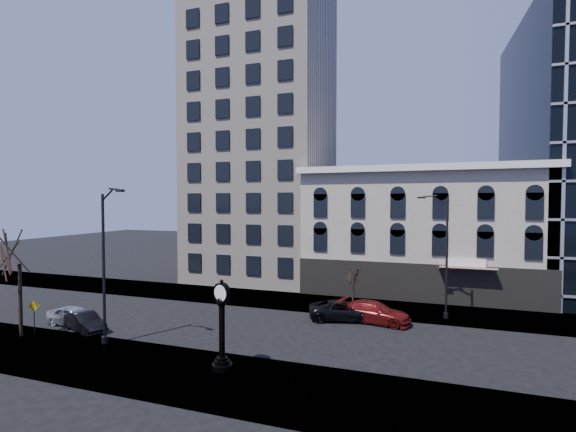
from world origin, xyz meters
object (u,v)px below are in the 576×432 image
(warning_sign, at_px, (34,311))
(street_lamp_near, at_px, (110,225))
(car_near_b, at_px, (85,322))
(car_near_a, at_px, (74,316))
(street_clock, at_px, (222,329))

(warning_sign, bearing_deg, street_lamp_near, -22.18)
(car_near_b, bearing_deg, car_near_a, 88.68)
(street_clock, distance_m, street_lamp_near, 9.84)
(warning_sign, bearing_deg, street_clock, -25.05)
(warning_sign, relative_size, car_near_b, 0.57)
(street_clock, bearing_deg, car_near_a, -176.34)
(street_lamp_near, height_order, warning_sign, street_lamp_near)
(street_clock, height_order, car_near_b, street_clock)
(street_clock, distance_m, warning_sign, 14.84)
(street_lamp_near, relative_size, warning_sign, 4.44)
(car_near_b, bearing_deg, street_clock, -81.97)
(warning_sign, bearing_deg, car_near_a, 55.59)
(street_clock, xyz_separation_m, car_near_b, (-12.33, 2.82, -1.66))
(street_clock, height_order, street_lamp_near, street_lamp_near)
(street_clock, xyz_separation_m, street_lamp_near, (-8.19, 0.86, 5.40))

